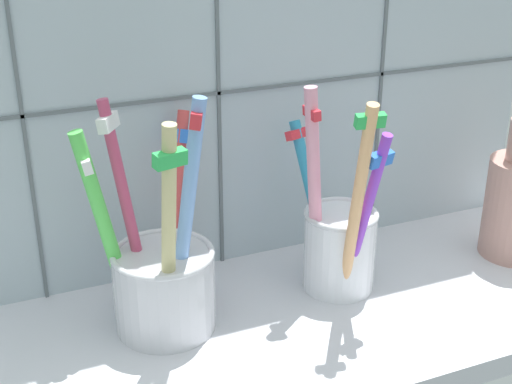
% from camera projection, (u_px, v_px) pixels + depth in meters
% --- Properties ---
extents(counter_slab, '(0.64, 0.22, 0.02)m').
position_uv_depth(counter_slab, '(270.00, 332.00, 0.59)').
color(counter_slab, silver).
rests_on(counter_slab, ground).
extents(tile_wall_back, '(0.64, 0.02, 0.45)m').
position_uv_depth(tile_wall_back, '(213.00, 39.00, 0.60)').
color(tile_wall_back, '#B2C1CC').
rests_on(tile_wall_back, ground).
extents(toothbrush_cup_left, '(0.11, 0.12, 0.19)m').
position_uv_depth(toothbrush_cup_left, '(163.00, 275.00, 0.56)').
color(toothbrush_cup_left, silver).
rests_on(toothbrush_cup_left, counter_slab).
extents(toothbrush_cup_right, '(0.07, 0.12, 0.18)m').
position_uv_depth(toothbrush_cup_right, '(339.00, 239.00, 0.62)').
color(toothbrush_cup_right, white).
rests_on(toothbrush_cup_right, counter_slab).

